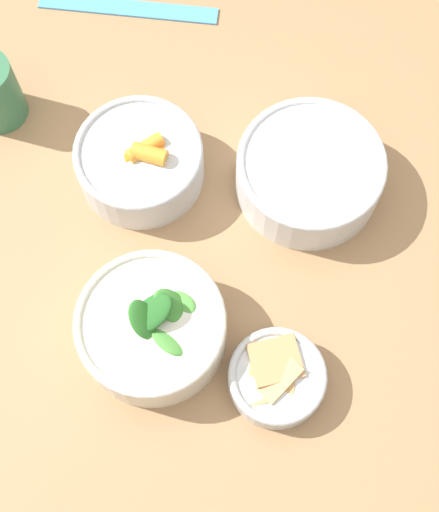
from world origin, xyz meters
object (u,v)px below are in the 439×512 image
object	(u,v)px
bowl_carrots	(140,161)
bowl_greens	(153,327)
bowl_cookies	(277,377)
bowl_beans_hotdog	(309,174)
ruler	(128,8)

from	to	relation	value
bowl_carrots	bowl_greens	xyz separation A→B (m)	(0.04, -0.22, 0.00)
bowl_carrots	bowl_cookies	xyz separation A→B (m)	(0.19, -0.26, -0.01)
bowl_beans_hotdog	ruler	size ratio (longest dim) A/B	0.71
bowl_greens	bowl_beans_hotdog	world-z (taller)	bowl_greens
bowl_beans_hotdog	bowl_greens	bearing A→B (deg)	-128.04
bowl_carrots	bowl_greens	distance (m)	0.22
bowl_cookies	bowl_beans_hotdog	bearing A→B (deg)	84.81
bowl_greens	bowl_cookies	bearing A→B (deg)	-15.80
bowl_carrots	ruler	xyz separation A→B (m)	(-0.06, 0.27, -0.03)
bowl_greens	bowl_beans_hotdog	size ratio (longest dim) A/B	0.93
bowl_carrots	bowl_cookies	size ratio (longest dim) A/B	1.43
bowl_carrots	bowl_cookies	world-z (taller)	bowl_carrots
bowl_beans_hotdog	bowl_cookies	xyz separation A→B (m)	(-0.02, -0.26, -0.01)
ruler	bowl_cookies	bearing A→B (deg)	-64.57
bowl_beans_hotdog	ruler	world-z (taller)	bowl_beans_hotdog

